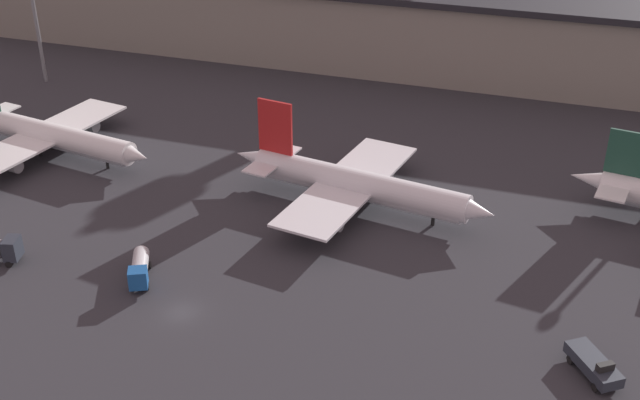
# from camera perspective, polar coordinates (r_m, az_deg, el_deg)

# --- Properties ---
(ground) EXTENTS (600.00, 600.00, 0.00)m
(ground) POSITION_cam_1_polar(r_m,az_deg,el_deg) (92.20, -9.82, -7.89)
(ground) COLOR #2D2D33
(terminal_building) EXTENTS (188.72, 24.51, 16.32)m
(terminal_building) POSITION_cam_1_polar(r_m,az_deg,el_deg) (165.27, 4.81, 12.42)
(terminal_building) COLOR gray
(terminal_building) RESTS_ON ground
(airplane_0) EXTENTS (38.18, 30.86, 14.09)m
(airplane_0) POSITION_cam_1_polar(r_m,az_deg,el_deg) (132.25, -18.73, 4.43)
(airplane_0) COLOR white
(airplane_0) RESTS_ON ground
(airplane_1) EXTENTS (38.93, 30.73, 13.27)m
(airplane_1) POSITION_cam_1_polar(r_m,az_deg,el_deg) (110.10, 2.55, 1.14)
(airplane_1) COLOR silver
(airplane_1) RESTS_ON ground
(service_vehicle_3) EXTENTS (4.87, 7.08, 3.02)m
(service_vehicle_3) POSITION_cam_1_polar(r_m,az_deg,el_deg) (97.53, -12.71, -4.76)
(service_vehicle_3) COLOR #195199
(service_vehicle_3) RESTS_ON ground
(service_vehicle_4) EXTENTS (6.07, 6.99, 2.77)m
(service_vehicle_4) POSITION_cam_1_polar(r_m,az_deg,el_deg) (86.37, 18.89, -11.02)
(service_vehicle_4) COLOR #282D38
(service_vehicle_4) RESTS_ON ground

